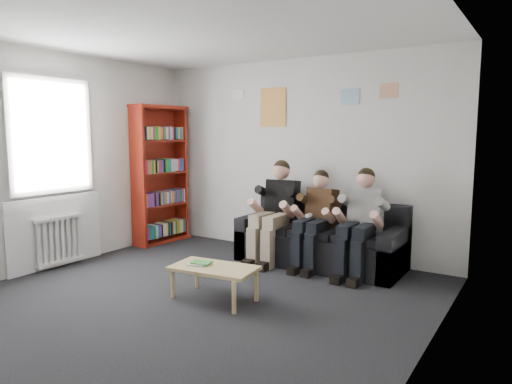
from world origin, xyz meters
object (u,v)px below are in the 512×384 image
(bookshelf, at_px, (160,175))
(person_right, at_px, (360,223))
(person_left, at_px, (274,212))
(coffee_table, at_px, (214,270))
(sofa, at_px, (321,242))
(person_middle, at_px, (315,220))

(bookshelf, bearing_deg, person_right, 5.82)
(person_left, relative_size, person_right, 1.04)
(coffee_table, bearing_deg, person_left, 97.74)
(sofa, relative_size, person_left, 1.57)
(coffee_table, height_order, person_middle, person_middle)
(sofa, bearing_deg, person_middle, -90.00)
(person_left, xyz_separation_m, person_middle, (0.58, 0.01, -0.04))
(bookshelf, bearing_deg, person_middle, 5.90)
(coffee_table, xyz_separation_m, person_middle, (0.37, 1.56, 0.31))
(person_left, height_order, person_right, person_left)
(sofa, height_order, person_middle, person_middle)
(sofa, relative_size, person_middle, 1.70)
(person_left, distance_m, person_middle, 0.58)
(coffee_table, bearing_deg, person_right, 58.58)
(bookshelf, height_order, person_right, bookshelf)
(bookshelf, bearing_deg, sofa, 10.07)
(bookshelf, bearing_deg, coffee_table, -28.89)
(bookshelf, distance_m, coffee_table, 2.83)
(person_middle, bearing_deg, bookshelf, -172.67)
(person_middle, bearing_deg, person_right, 6.89)
(bookshelf, height_order, person_left, bookshelf)
(sofa, height_order, coffee_table, sofa)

